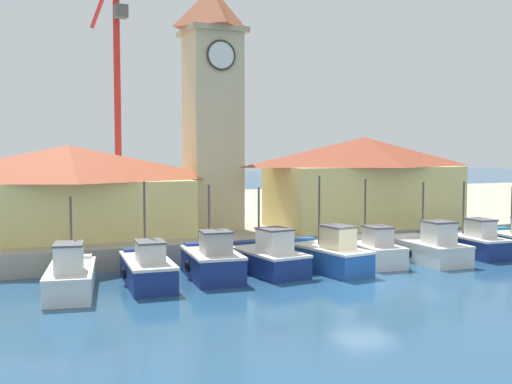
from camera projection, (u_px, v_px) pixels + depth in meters
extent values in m
plane|color=navy|center=(364.00, 283.00, 26.27)|extent=(300.00, 300.00, 0.00)
cube|color=#A89E89|center=(189.00, 213.00, 50.75)|extent=(120.00, 40.00, 1.12)
cube|color=silver|center=(71.00, 282.00, 24.28)|extent=(2.57, 5.18, 0.95)
cube|color=silver|center=(74.00, 258.00, 26.40)|extent=(1.57, 0.85, 0.24)
cube|color=silver|center=(71.00, 269.00, 24.24)|extent=(2.64, 5.25, 0.12)
cube|color=silver|center=(69.00, 258.00, 23.36)|extent=(1.29, 1.64, 1.05)
cube|color=#4C4C51|center=(68.00, 244.00, 23.33)|extent=(1.38, 1.74, 0.08)
cylinder|color=#4C4742|center=(71.00, 231.00, 24.75)|extent=(0.10, 0.10, 2.83)
torus|color=black|center=(47.00, 281.00, 24.30)|extent=(0.21, 0.53, 0.52)
cube|color=navy|center=(147.00, 273.00, 25.82)|extent=(2.14, 5.03, 1.03)
cube|color=navy|center=(140.00, 250.00, 27.86)|extent=(1.56, 0.71, 0.24)
cube|color=silver|center=(147.00, 260.00, 25.78)|extent=(2.20, 5.10, 0.12)
cube|color=beige|center=(150.00, 252.00, 24.94)|extent=(1.18, 1.55, 0.82)
cube|color=#4C4C51|center=(150.00, 242.00, 24.91)|extent=(1.26, 1.63, 0.08)
cylinder|color=#4C4742|center=(145.00, 219.00, 26.25)|extent=(0.10, 0.10, 3.31)
torus|color=black|center=(124.00, 273.00, 25.74)|extent=(0.16, 0.53, 0.52)
cube|color=navy|center=(212.00, 266.00, 27.13)|extent=(2.43, 4.45, 1.14)
cube|color=navy|center=(203.00, 245.00, 28.88)|extent=(1.79, 0.76, 0.24)
cube|color=silver|center=(212.00, 252.00, 27.09)|extent=(2.50, 4.51, 0.12)
cube|color=#B2ADA3|center=(216.00, 243.00, 26.34)|extent=(1.34, 1.39, 0.94)
cube|color=#4C4C51|center=(216.00, 232.00, 26.31)|extent=(1.43, 1.48, 0.08)
cylinder|color=#4C4742|center=(209.00, 217.00, 27.49)|extent=(0.10, 0.10, 2.98)
torus|color=black|center=(187.00, 266.00, 26.99)|extent=(0.17, 0.53, 0.52)
cube|color=navy|center=(265.00, 262.00, 28.49)|extent=(2.63, 5.06, 0.98)
cube|color=navy|center=(243.00, 243.00, 30.32)|extent=(1.80, 0.81, 0.24)
cube|color=silver|center=(265.00, 251.00, 28.46)|extent=(2.70, 5.13, 0.12)
cube|color=silver|center=(275.00, 241.00, 27.69)|extent=(1.40, 1.59, 1.04)
cube|color=#4C4C51|center=(275.00, 229.00, 27.65)|extent=(1.49, 1.68, 0.08)
cylinder|color=#4C4742|center=(259.00, 218.00, 28.88)|extent=(0.10, 0.10, 2.95)
torus|color=black|center=(242.00, 263.00, 28.15)|extent=(0.18, 0.53, 0.52)
cube|color=#2356A8|center=(327.00, 260.00, 28.89)|extent=(2.53, 5.07, 1.08)
cube|color=#2356A8|center=(300.00, 240.00, 30.68)|extent=(1.62, 0.83, 0.24)
cube|color=silver|center=(327.00, 247.00, 28.85)|extent=(2.60, 5.13, 0.12)
cube|color=beige|center=(338.00, 238.00, 28.09)|extent=(1.30, 1.60, 1.02)
cube|color=#4C4C51|center=(338.00, 226.00, 28.05)|extent=(1.39, 1.69, 0.08)
cylinder|color=#4C4742|center=(319.00, 210.00, 29.24)|extent=(0.10, 0.10, 3.38)
torus|color=black|center=(307.00, 261.00, 28.57)|extent=(0.20, 0.53, 0.52)
cube|color=silver|center=(370.00, 254.00, 30.82)|extent=(2.23, 4.61, 0.96)
cube|color=silver|center=(352.00, 237.00, 32.67)|extent=(1.60, 0.74, 0.24)
cube|color=silver|center=(370.00, 244.00, 30.79)|extent=(2.30, 4.68, 0.12)
cube|color=beige|center=(378.00, 236.00, 30.01)|extent=(1.22, 1.43, 0.88)
cube|color=#4C4C51|center=(378.00, 227.00, 29.98)|extent=(1.30, 1.52, 0.08)
cylinder|color=#4C4742|center=(365.00, 210.00, 31.21)|extent=(0.10, 0.10, 3.28)
torus|color=black|center=(350.00, 254.00, 30.73)|extent=(0.17, 0.53, 0.52)
cube|color=silver|center=(429.00, 253.00, 31.25)|extent=(2.26, 4.58, 0.96)
cube|color=silver|center=(406.00, 236.00, 33.07)|extent=(1.80, 0.67, 0.24)
cube|color=silver|center=(429.00, 243.00, 31.21)|extent=(2.32, 4.64, 0.12)
cube|color=silver|center=(439.00, 233.00, 30.44)|extent=(1.30, 1.40, 1.07)
cube|color=#4C4C51|center=(439.00, 222.00, 30.40)|extent=(1.39, 1.48, 0.08)
cylinder|color=#4C4742|center=(423.00, 211.00, 31.63)|extent=(0.10, 0.10, 3.07)
torus|color=black|center=(408.00, 253.00, 31.06)|extent=(0.14, 0.52, 0.52)
cube|color=navy|center=(470.00, 246.00, 33.31)|extent=(2.03, 4.91, 1.01)
cube|color=navy|center=(446.00, 230.00, 35.29)|extent=(1.49, 0.70, 0.24)
cube|color=silver|center=(470.00, 236.00, 33.27)|extent=(2.09, 4.97, 0.12)
cube|color=silver|center=(480.00, 229.00, 32.44)|extent=(1.12, 1.51, 0.92)
cube|color=#4C4C51|center=(481.00, 220.00, 32.41)|extent=(1.21, 1.59, 0.08)
cylinder|color=#4C4742|center=(463.00, 208.00, 33.73)|extent=(0.10, 0.10, 2.97)
torus|color=black|center=(453.00, 246.00, 33.23)|extent=(0.15, 0.53, 0.52)
cube|color=#196B7F|center=(495.00, 229.00, 35.53)|extent=(1.67, 0.78, 0.24)
cylinder|color=#4C4742|center=(512.00, 210.00, 34.14)|extent=(0.10, 0.10, 2.62)
torus|color=black|center=(500.00, 245.00, 33.67)|extent=(0.18, 0.53, 0.52)
cube|color=beige|center=(213.00, 133.00, 35.65)|extent=(2.94, 2.94, 11.51)
cube|color=tan|center=(212.00, 32.00, 35.26)|extent=(3.44, 3.44, 0.30)
pyramid|color=#C1603D|center=(212.00, 8.00, 35.17)|extent=(3.44, 3.44, 2.50)
cylinder|color=white|center=(221.00, 55.00, 33.96)|extent=(1.62, 0.12, 1.62)
torus|color=#332D23|center=(221.00, 55.00, 33.92)|extent=(1.74, 0.12, 1.74)
cube|color=#E5D17A|center=(69.00, 209.00, 32.08)|extent=(12.67, 5.52, 3.08)
pyramid|color=#B25133|center=(68.00, 163.00, 31.92)|extent=(13.07, 5.92, 1.90)
cube|color=#E5D17A|center=(364.00, 196.00, 37.66)|extent=(11.60, 5.53, 3.72)
pyramid|color=#A3472D|center=(364.00, 152.00, 37.48)|extent=(12.00, 5.93, 1.83)
cube|color=maroon|center=(119.00, 200.00, 50.20)|extent=(2.00, 2.00, 1.20)
cylinder|color=red|center=(117.00, 87.00, 49.58)|extent=(0.56, 0.56, 17.56)
cube|color=#4C4C4C|center=(121.00, 11.00, 48.15)|extent=(1.00, 1.00, 1.00)
cylinder|color=#33333D|center=(319.00, 224.00, 34.61)|extent=(0.22, 0.22, 0.85)
cube|color=#338C4C|center=(319.00, 212.00, 34.57)|extent=(0.34, 0.22, 0.56)
sphere|color=beige|center=(319.00, 206.00, 34.54)|extent=(0.20, 0.20, 0.20)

